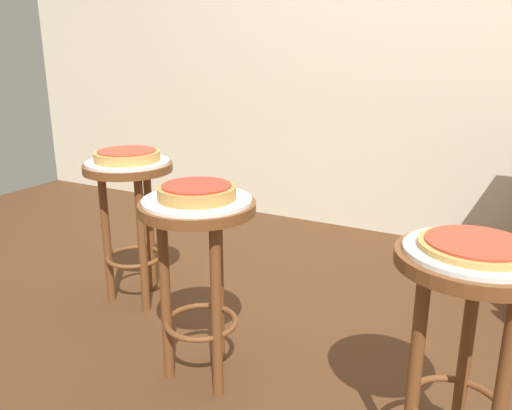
{
  "coord_description": "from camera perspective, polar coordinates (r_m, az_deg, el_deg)",
  "views": [
    {
      "loc": [
        0.67,
        -1.53,
        1.12
      ],
      "look_at": [
        -0.17,
        0.05,
        0.58
      ],
      "focal_mm": 36.56,
      "sensor_mm": 36.0,
      "label": 1
    }
  ],
  "objects": [
    {
      "name": "serving_plate_foreground",
      "position": [
        1.36,
        22.9,
        -4.7
      ],
      "size": [
        0.34,
        0.34,
        0.01
      ],
      "primitive_type": "cylinder",
      "color": "silver",
      "rests_on": "stool_foreground"
    },
    {
      "name": "pizza_middle",
      "position": [
        1.68,
        -6.5,
        1.45
      ],
      "size": [
        0.25,
        0.25,
        0.05
      ],
      "color": "#B78442",
      "rests_on": "serving_plate_middle"
    },
    {
      "name": "stool_middle",
      "position": [
        1.74,
        -6.28,
        -4.95
      ],
      "size": [
        0.38,
        0.38,
        0.64
      ],
      "color": "brown",
      "rests_on": "ground_plane"
    },
    {
      "name": "ground_plane",
      "position": [
        2.01,
        3.82,
        -17.13
      ],
      "size": [
        6.0,
        6.0,
        0.0
      ],
      "primitive_type": "plane",
      "color": "#4C2D19"
    },
    {
      "name": "pizza_leftside",
      "position": [
        2.3,
        -13.91,
        5.27
      ],
      "size": [
        0.28,
        0.28,
        0.05
      ],
      "color": "tan",
      "rests_on": "serving_plate_leftside"
    },
    {
      "name": "stool_foreground",
      "position": [
        1.43,
        22.11,
        -11.16
      ],
      "size": [
        0.38,
        0.38,
        0.64
      ],
      "color": "brown",
      "rests_on": "ground_plane"
    },
    {
      "name": "stool_leftside",
      "position": [
        2.35,
        -13.57,
        0.46
      ],
      "size": [
        0.38,
        0.38,
        0.64
      ],
      "color": "brown",
      "rests_on": "ground_plane"
    },
    {
      "name": "serving_plate_leftside",
      "position": [
        2.31,
        -13.87,
        4.58
      ],
      "size": [
        0.36,
        0.36,
        0.01
      ],
      "primitive_type": "cylinder",
      "color": "silver",
      "rests_on": "stool_leftside"
    },
    {
      "name": "pizza_foreground",
      "position": [
        1.36,
        22.98,
        -4.07
      ],
      "size": [
        0.27,
        0.27,
        0.02
      ],
      "color": "tan",
      "rests_on": "serving_plate_foreground"
    },
    {
      "name": "serving_plate_middle",
      "position": [
        1.68,
        -6.46,
        0.52
      ],
      "size": [
        0.35,
        0.35,
        0.01
      ],
      "primitive_type": "cylinder",
      "color": "white",
      "rests_on": "stool_middle"
    }
  ]
}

